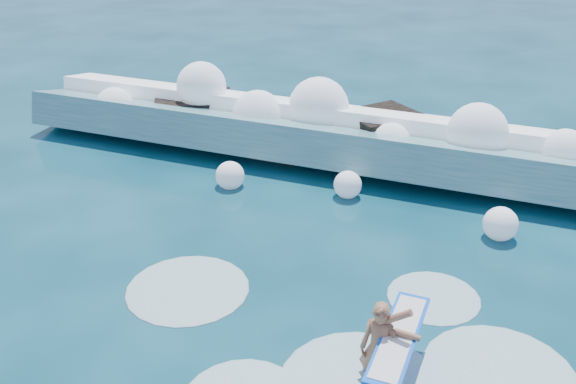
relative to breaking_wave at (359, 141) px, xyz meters
name	(u,v)px	position (x,y,z in m)	size (l,w,h in m)	color
ground	(180,277)	(-1.74, -6.72, -0.58)	(200.00, 200.00, 0.00)	#07323E
breaking_wave	(359,141)	(0.00, 0.00, 0.00)	(19.41, 2.96, 1.67)	teal
rock_cluster	(274,128)	(-2.72, 0.49, -0.16)	(8.31, 3.14, 1.34)	black
surfer_with_board	(383,347)	(2.62, -8.04, 0.03)	(0.87, 2.84, 1.66)	#935F44
wave_spray	(356,123)	(-0.11, -0.05, 0.52)	(15.74, 4.66, 2.24)	white
surf_foam	(353,355)	(2.06, -7.68, -0.58)	(8.85, 5.53, 0.13)	silver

